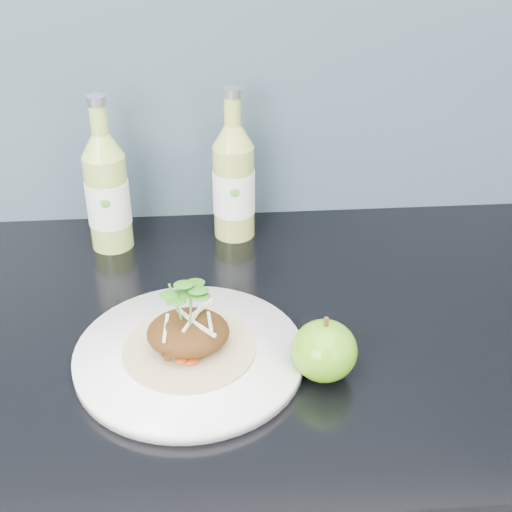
# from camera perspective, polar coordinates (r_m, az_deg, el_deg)

# --- Properties ---
(dinner_plate) EXTENTS (0.29, 0.29, 0.02)m
(dinner_plate) POSITION_cam_1_polar(r_m,az_deg,el_deg) (0.82, -5.33, -7.94)
(dinner_plate) COLOR white
(dinner_plate) RESTS_ON kitchen_counter
(pork_taco) EXTENTS (0.15, 0.15, 0.10)m
(pork_taco) POSITION_cam_1_polar(r_m,az_deg,el_deg) (0.80, -5.45, -5.91)
(pork_taco) COLOR tan
(pork_taco) RESTS_ON dinner_plate
(green_apple) EXTENTS (0.08, 0.08, 0.08)m
(green_apple) POSITION_cam_1_polar(r_m,az_deg,el_deg) (0.78, 5.49, -7.55)
(green_apple) COLOR #479410
(green_apple) RESTS_ON kitchen_counter
(cider_bottle_left) EXTENTS (0.08, 0.08, 0.22)m
(cider_bottle_left) POSITION_cam_1_polar(r_m,az_deg,el_deg) (1.02, -11.81, 5.02)
(cider_bottle_left) COLOR #9FBC4E
(cider_bottle_left) RESTS_ON kitchen_counter
(cider_bottle_right) EXTENTS (0.08, 0.08, 0.22)m
(cider_bottle_right) POSITION_cam_1_polar(r_m,az_deg,el_deg) (1.02, -1.79, 5.94)
(cider_bottle_right) COLOR #A1B34A
(cider_bottle_right) RESTS_ON kitchen_counter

